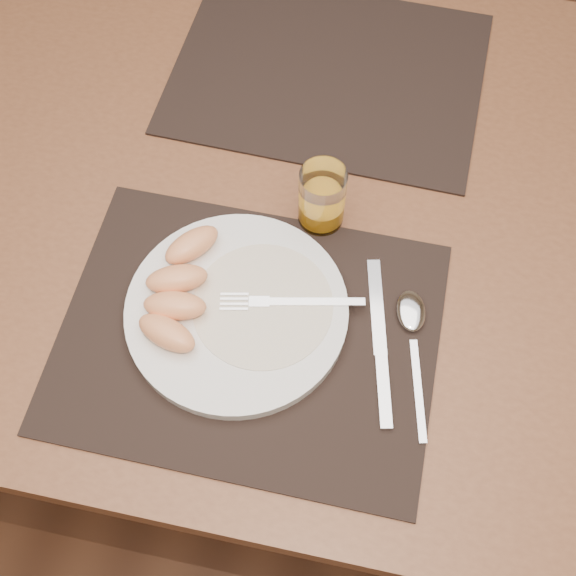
{
  "coord_description": "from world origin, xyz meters",
  "views": [
    {
      "loc": [
        0.1,
        -0.56,
        1.55
      ],
      "look_at": [
        0.01,
        -0.16,
        0.77
      ],
      "focal_mm": 45.0,
      "sensor_mm": 36.0,
      "label": 1
    }
  ],
  "objects_px": {
    "table": "(301,226)",
    "plate": "(237,311)",
    "placemat_near": "(249,336)",
    "placemat_far": "(328,72)",
    "fork": "(279,302)",
    "spoon": "(412,322)",
    "knife": "(381,355)",
    "juice_glass": "(322,199)"
  },
  "relations": [
    {
      "from": "table",
      "to": "plate",
      "type": "height_order",
      "value": "plate"
    },
    {
      "from": "placemat_near",
      "to": "placemat_far",
      "type": "xyz_separation_m",
      "value": [
        0.02,
        0.44,
        0.0
      ]
    },
    {
      "from": "fork",
      "to": "spoon",
      "type": "relative_size",
      "value": 0.91
    },
    {
      "from": "table",
      "to": "placemat_far",
      "type": "distance_m",
      "value": 0.24
    },
    {
      "from": "knife",
      "to": "spoon",
      "type": "xyz_separation_m",
      "value": [
        0.03,
        0.05,
        0.0
      ]
    },
    {
      "from": "fork",
      "to": "knife",
      "type": "bearing_deg",
      "value": -15.52
    },
    {
      "from": "placemat_far",
      "to": "fork",
      "type": "distance_m",
      "value": 0.4
    },
    {
      "from": "table",
      "to": "juice_glass",
      "type": "relative_size",
      "value": 15.51
    },
    {
      "from": "knife",
      "to": "plate",
      "type": "bearing_deg",
      "value": 173.96
    },
    {
      "from": "table",
      "to": "placemat_near",
      "type": "distance_m",
      "value": 0.24
    },
    {
      "from": "table",
      "to": "placemat_near",
      "type": "relative_size",
      "value": 3.11
    },
    {
      "from": "knife",
      "to": "juice_glass",
      "type": "relative_size",
      "value": 2.42
    },
    {
      "from": "table",
      "to": "juice_glass",
      "type": "xyz_separation_m",
      "value": [
        0.03,
        -0.04,
        0.13
      ]
    },
    {
      "from": "juice_glass",
      "to": "fork",
      "type": "bearing_deg",
      "value": -99.88
    },
    {
      "from": "spoon",
      "to": "placemat_far",
      "type": "bearing_deg",
      "value": 114.13
    },
    {
      "from": "table",
      "to": "knife",
      "type": "relative_size",
      "value": 6.42
    },
    {
      "from": "table",
      "to": "fork",
      "type": "xyz_separation_m",
      "value": [
        0.01,
        -0.18,
        0.11
      ]
    },
    {
      "from": "fork",
      "to": "spoon",
      "type": "height_order",
      "value": "fork"
    },
    {
      "from": "table",
      "to": "placemat_far",
      "type": "bearing_deg",
      "value": 91.19
    },
    {
      "from": "placemat_near",
      "to": "spoon",
      "type": "relative_size",
      "value": 2.35
    },
    {
      "from": "placemat_far",
      "to": "knife",
      "type": "height_order",
      "value": "knife"
    },
    {
      "from": "plate",
      "to": "fork",
      "type": "height_order",
      "value": "fork"
    },
    {
      "from": "spoon",
      "to": "fork",
      "type": "bearing_deg",
      "value": -175.64
    },
    {
      "from": "knife",
      "to": "spoon",
      "type": "relative_size",
      "value": 1.14
    },
    {
      "from": "spoon",
      "to": "juice_glass",
      "type": "xyz_separation_m",
      "value": [
        -0.14,
        0.13,
        0.03
      ]
    },
    {
      "from": "table",
      "to": "plate",
      "type": "bearing_deg",
      "value": -102.0
    },
    {
      "from": "placemat_near",
      "to": "spoon",
      "type": "distance_m",
      "value": 0.2
    },
    {
      "from": "fork",
      "to": "knife",
      "type": "xyz_separation_m",
      "value": [
        0.13,
        -0.04,
        -0.02
      ]
    },
    {
      "from": "table",
      "to": "placemat_near",
      "type": "xyz_separation_m",
      "value": [
        -0.02,
        -0.22,
        0.09
      ]
    },
    {
      "from": "fork",
      "to": "knife",
      "type": "height_order",
      "value": "fork"
    },
    {
      "from": "placemat_near",
      "to": "juice_glass",
      "type": "relative_size",
      "value": 4.99
    },
    {
      "from": "fork",
      "to": "juice_glass",
      "type": "xyz_separation_m",
      "value": [
        0.02,
        0.14,
        0.02
      ]
    },
    {
      "from": "table",
      "to": "spoon",
      "type": "distance_m",
      "value": 0.25
    },
    {
      "from": "placemat_near",
      "to": "fork",
      "type": "bearing_deg",
      "value": 55.69
    },
    {
      "from": "placemat_far",
      "to": "juice_glass",
      "type": "xyz_separation_m",
      "value": [
        0.04,
        -0.26,
        0.04
      ]
    },
    {
      "from": "plate",
      "to": "placemat_near",
      "type": "bearing_deg",
      "value": -50.84
    },
    {
      "from": "placemat_far",
      "to": "knife",
      "type": "distance_m",
      "value": 0.46
    },
    {
      "from": "placemat_near",
      "to": "juice_glass",
      "type": "height_order",
      "value": "juice_glass"
    },
    {
      "from": "table",
      "to": "spoon",
      "type": "xyz_separation_m",
      "value": [
        0.17,
        -0.17,
        0.09
      ]
    },
    {
      "from": "table",
      "to": "juice_glass",
      "type": "distance_m",
      "value": 0.14
    },
    {
      "from": "knife",
      "to": "spoon",
      "type": "height_order",
      "value": "spoon"
    },
    {
      "from": "spoon",
      "to": "juice_glass",
      "type": "height_order",
      "value": "juice_glass"
    }
  ]
}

